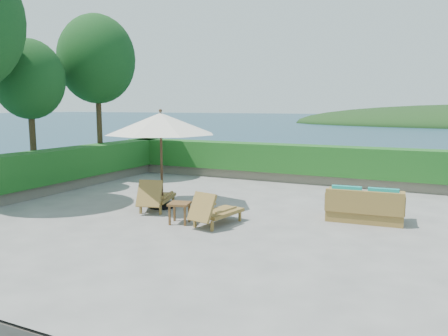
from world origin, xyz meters
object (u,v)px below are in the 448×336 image
at_px(patio_umbrella, 161,125).
at_px(side_table, 179,206).
at_px(lounge_right, 214,211).
at_px(wicker_loveseat, 365,207).
at_px(lounge_left, 156,197).

height_order(patio_umbrella, side_table, patio_umbrella).
height_order(lounge_right, side_table, lounge_right).
distance_m(lounge_right, wicker_loveseat, 3.59).
xyz_separation_m(lounge_right, wicker_loveseat, (3.06, 1.89, -0.01)).
height_order(patio_umbrella, wicker_loveseat, patio_umbrella).
xyz_separation_m(patio_umbrella, lounge_right, (2.11, -1.04, -1.90)).
xyz_separation_m(side_table, wicker_loveseat, (3.87, 2.09, -0.07)).
bearing_deg(side_table, wicker_loveseat, 28.32).
xyz_separation_m(patio_umbrella, side_table, (1.30, -1.23, -1.83)).
height_order(lounge_left, side_table, lounge_left).
distance_m(lounge_left, lounge_right, 2.16).
bearing_deg(lounge_left, patio_umbrella, 82.63).
relative_size(lounge_left, side_table, 2.85).
relative_size(lounge_left, lounge_right, 1.07).
height_order(lounge_left, wicker_loveseat, lounge_left).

